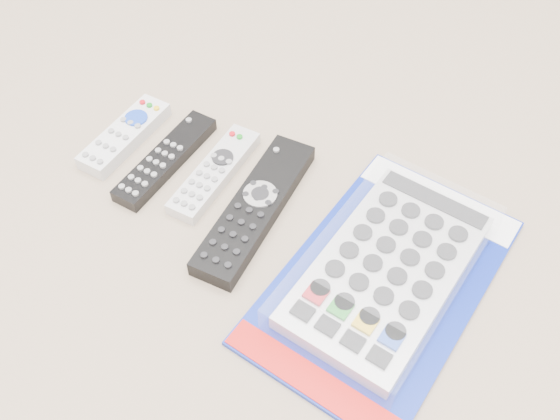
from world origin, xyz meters
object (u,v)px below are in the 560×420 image
at_px(remote_large_black, 255,208).
at_px(jumbo_remote_packaged, 387,269).
at_px(remote_small_grey, 125,135).
at_px(remote_slim_black, 165,159).
at_px(remote_silver_dvd, 214,172).

bearing_deg(remote_large_black, jumbo_remote_packaged, -6.28).
height_order(remote_small_grey, jumbo_remote_packaged, jumbo_remote_packaged).
bearing_deg(remote_small_grey, remote_slim_black, -5.56).
relative_size(remote_silver_dvd, remote_large_black, 0.72).
relative_size(remote_slim_black, jumbo_remote_packaged, 0.49).
xyz_separation_m(remote_slim_black, jumbo_remote_packaged, (0.35, -0.06, 0.01)).
height_order(remote_slim_black, remote_silver_dvd, remote_slim_black).
bearing_deg(jumbo_remote_packaged, remote_slim_black, -178.70).
bearing_deg(remote_slim_black, remote_silver_dvd, 11.64).
bearing_deg(remote_large_black, remote_slim_black, 171.00).
relative_size(remote_small_grey, remote_slim_black, 0.84).
relative_size(remote_small_grey, remote_silver_dvd, 0.90).
distance_m(remote_small_grey, remote_large_black, 0.24).
relative_size(remote_slim_black, remote_silver_dvd, 1.07).
relative_size(remote_small_grey, jumbo_remote_packaged, 0.41).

